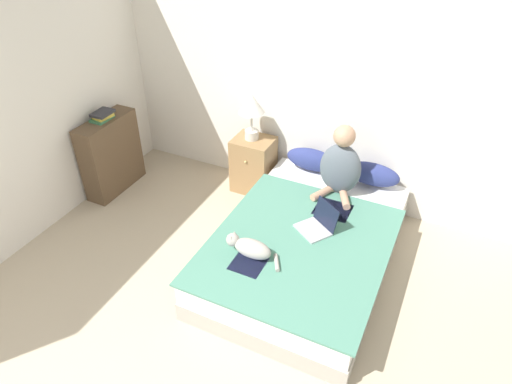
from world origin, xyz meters
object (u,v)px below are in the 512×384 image
object	(u,v)px
table_lamp	(252,107)
bookshelf	(111,155)
nightstand	(253,164)
book_stack_top	(103,116)
pillow_near	(312,160)
bed	(306,247)
cat_tabby	(250,247)
laptop_open	(317,225)
person_sitting	(341,165)
pillow_far	(372,174)

from	to	relation	value
table_lamp	bookshelf	xyz separation A→B (m)	(-1.38, -0.67, -0.56)
nightstand	bookshelf	bearing A→B (deg)	-154.97
nightstand	book_stack_top	world-z (taller)	book_stack_top
pillow_near	bookshelf	world-z (taller)	bookshelf
bed	nightstand	size ratio (longest dim) A/B	3.44
cat_tabby	table_lamp	distance (m)	1.63
pillow_near	cat_tabby	distance (m)	1.45
nightstand	table_lamp	bearing A→B (deg)	155.95
bookshelf	table_lamp	bearing A→B (deg)	25.78
laptop_open	bookshelf	bearing A→B (deg)	-149.93
pillow_near	laptop_open	world-z (taller)	laptop_open
bookshelf	person_sitting	bearing A→B (deg)	10.35
pillow_near	person_sitting	distance (m)	0.49
person_sitting	nightstand	bearing A→B (deg)	168.10
laptop_open	book_stack_top	bearing A→B (deg)	-149.91
laptop_open	book_stack_top	world-z (taller)	book_stack_top
person_sitting	nightstand	size ratio (longest dim) A/B	1.14
cat_tabby	bookshelf	size ratio (longest dim) A/B	0.60
bed	pillow_near	xyz separation A→B (m)	(-0.31, 0.94, 0.32)
pillow_far	cat_tabby	world-z (taller)	pillow_far
nightstand	bed	bearing A→B (deg)	-42.74
bookshelf	pillow_far	bearing A→B (deg)	14.86
pillow_near	nightstand	distance (m)	0.68
book_stack_top	laptop_open	bearing A→B (deg)	-4.35
laptop_open	table_lamp	bearing A→B (deg)	175.45
cat_tabby	table_lamp	xyz separation A→B (m)	(-0.67, 1.40, 0.50)
bed	book_stack_top	xyz separation A→B (m)	(-2.37, 0.23, 0.69)
person_sitting	nightstand	world-z (taller)	person_sitting
pillow_near	book_stack_top	bearing A→B (deg)	-160.87
laptop_open	nightstand	size ratio (longest dim) A/B	0.62
pillow_far	person_sitting	size ratio (longest dim) A/B	0.76
bed	pillow_far	bearing A→B (deg)	71.52
bookshelf	pillow_near	bearing A→B (deg)	19.13
bed	table_lamp	distance (m)	1.55
person_sitting	laptop_open	bearing A→B (deg)	-88.74
cat_tabby	laptop_open	xyz separation A→B (m)	(0.38, 0.55, -0.03)
cat_tabby	nightstand	distance (m)	1.54
cat_tabby	laptop_open	size ratio (longest dim) A/B	1.31
pillow_far	person_sitting	distance (m)	0.42
table_lamp	bookshelf	world-z (taller)	table_lamp
table_lamp	bed	bearing A→B (deg)	-42.37
person_sitting	bookshelf	distance (m)	2.48
bookshelf	bed	bearing A→B (deg)	-5.57
pillow_near	pillow_far	size ratio (longest dim) A/B	1.00
pillow_far	table_lamp	world-z (taller)	table_lamp
pillow_far	person_sitting	xyz separation A→B (m)	(-0.26, -0.27, 0.18)
laptop_open	pillow_near	bearing A→B (deg)	147.64
person_sitting	table_lamp	distance (m)	1.10
pillow_far	table_lamp	distance (m)	1.38
person_sitting	nightstand	distance (m)	1.11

